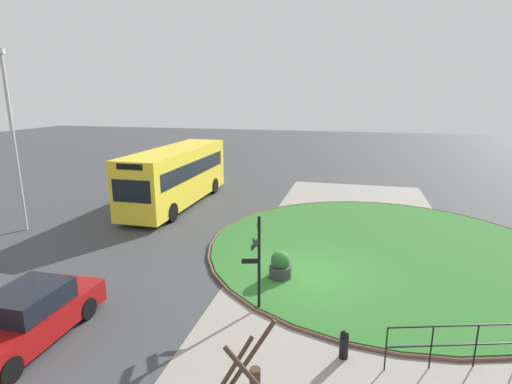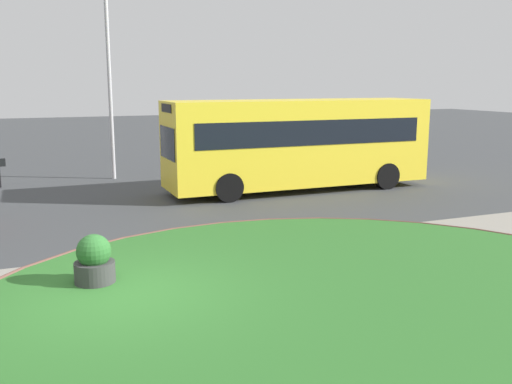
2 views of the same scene
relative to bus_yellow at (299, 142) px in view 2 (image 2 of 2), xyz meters
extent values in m
plane|color=#3D3F42|center=(-8.01, -8.70, -1.80)|extent=(120.00, 120.00, 0.00)
cube|color=gray|center=(-8.01, -10.34, -1.79)|extent=(32.00, 8.72, 0.02)
cylinder|color=#2D6B28|center=(-4.49, -11.50, -1.75)|extent=(14.59, 14.59, 0.10)
torus|color=brown|center=(-4.49, -11.50, -1.75)|extent=(14.90, 14.90, 0.11)
cube|color=yellow|center=(0.00, 0.00, 0.02)|extent=(9.95, 2.47, 3.09)
cube|color=black|center=(0.00, -1.24, 0.45)|extent=(8.75, 0.04, 0.88)
cube|color=black|center=(0.01, 1.24, 0.45)|extent=(8.75, 0.04, 0.88)
cube|color=black|center=(-4.98, 0.01, 0.17)|extent=(0.02, 2.01, 1.10)
cube|color=black|center=(-4.98, 0.01, 1.34)|extent=(0.02, 1.35, 0.28)
cylinder|color=black|center=(-3.18, -1.12, -1.30)|extent=(1.00, 0.30, 1.00)
cylinder|color=black|center=(-3.17, 1.13, -1.30)|extent=(1.00, 0.30, 1.00)
cylinder|color=black|center=(3.18, -1.13, -1.30)|extent=(1.00, 0.30, 1.00)
cylinder|color=black|center=(3.19, 1.12, -1.30)|extent=(1.00, 0.30, 1.00)
cylinder|color=#B7B7BC|center=(-6.06, 5.23, 2.27)|extent=(0.16, 0.16, 8.15)
cylinder|color=#383838|center=(-8.37, -7.80, -1.54)|extent=(0.80, 0.80, 0.51)
sphere|color=#286028|center=(-8.37, -7.80, -1.07)|extent=(0.68, 0.68, 0.68)
camera|label=1|loc=(-21.16, -10.08, 4.60)|focal=27.76mm
camera|label=2|loc=(-9.49, -18.93, 2.19)|focal=39.82mm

